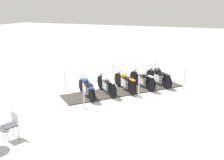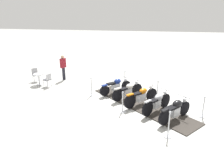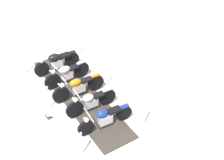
{
  "view_description": "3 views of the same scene",
  "coord_description": "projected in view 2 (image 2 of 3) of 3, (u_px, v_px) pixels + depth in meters",
  "views": [
    {
      "loc": [
        11.89,
        4.21,
        4.2
      ],
      "look_at": [
        1.24,
        -0.18,
        0.88
      ],
      "focal_mm": 42.18,
      "sensor_mm": 36.0,
      "label": 1
    },
    {
      "loc": [
        -0.25,
        10.12,
        4.74
      ],
      "look_at": [
        1.66,
        -0.69,
        1.06
      ],
      "focal_mm": 33.64,
      "sensor_mm": 36.0,
      "label": 2
    },
    {
      "loc": [
        4.11,
        -9.13,
        8.68
      ],
      "look_at": [
        1.38,
        0.08,
        1.09
      ],
      "focal_mm": 51.34,
      "sensor_mm": 36.0,
      "label": 3
    }
  ],
  "objects": [
    {
      "name": "cafe_table",
      "position": [
        39.0,
        77.0,
        13.78
      ],
      "size": [
        0.73,
        0.73,
        0.76
      ],
      "color": "#B7B7BC",
      "rests_on": "ground_plane"
    },
    {
      "name": "stanchion_right_mid",
      "position": [
        157.0,
        92.0,
        11.65
      ],
      "size": [
        0.29,
        0.29,
        1.09
      ],
      "color": "silver",
      "rests_on": "ground_plane"
    },
    {
      "name": "stanchion_left_mid",
      "position": [
        122.0,
        106.0,
        10.11
      ],
      "size": [
        0.34,
        0.34,
        1.08
      ],
      "color": "silver",
      "rests_on": "ground_plane"
    },
    {
      "name": "info_placard",
      "position": [
        154.0,
        94.0,
        12.22
      ],
      "size": [
        0.38,
        0.37,
        0.19
      ],
      "rotation": [
        0.0,
        0.0,
        2.43
      ],
      "color": "#333338",
      "rests_on": "ground_plane"
    },
    {
      "name": "bystander_person",
      "position": [
        63.0,
        65.0,
        14.6
      ],
      "size": [
        0.33,
        0.45,
        1.77
      ],
      "rotation": [
        0.0,
        0.0,
        2.85
      ],
      "color": "#23232D",
      "rests_on": "ground_plane"
    },
    {
      "name": "ground_plane",
      "position": [
        141.0,
        105.0,
        11.0
      ],
      "size": [
        80.0,
        80.0,
        0.0
      ],
      "primitive_type": "plane",
      "color": "silver"
    },
    {
      "name": "stanchion_left_front",
      "position": [
        168.0,
        128.0,
        8.12
      ],
      "size": [
        0.32,
        0.32,
        1.13
      ],
      "color": "silver",
      "rests_on": "ground_plane"
    },
    {
      "name": "stanchion_right_front",
      "position": [
        203.0,
        111.0,
        9.7
      ],
      "size": [
        0.35,
        0.35,
        1.01
      ],
      "color": "silver",
      "rests_on": "ground_plane"
    },
    {
      "name": "motorcycle_cream",
      "position": [
        128.0,
        90.0,
        11.61
      ],
      "size": [
        1.52,
        1.62,
        1.03
      ],
      "rotation": [
        0.0,
        0.0,
        -2.32
      ],
      "color": "black",
      "rests_on": "display_platform"
    },
    {
      "name": "display_platform",
      "position": [
        141.0,
        105.0,
        10.99
      ],
      "size": [
        5.72,
        5.23,
        0.04
      ],
      "primitive_type": "cube",
      "rotation": [
        0.0,
        0.0,
        -0.71
      ],
      "color": "#38332D",
      "rests_on": "ground_plane"
    },
    {
      "name": "cafe_chair_across_table",
      "position": [
        48.0,
        79.0,
        13.39
      ],
      "size": [
        0.52,
        0.52,
        0.9
      ],
      "rotation": [
        0.0,
        0.0,
        -0.37
      ],
      "color": "#B7B7BC",
      "rests_on": "ground_plane"
    },
    {
      "name": "stanchion_left_rear",
      "position": [
        91.0,
        89.0,
        12.07
      ],
      "size": [
        0.3,
        0.3,
        1.12
      ],
      "color": "silver",
      "rests_on": "ground_plane"
    },
    {
      "name": "stanchion_right_rear",
      "position": [
        125.0,
        81.0,
        13.64
      ],
      "size": [
        0.34,
        0.34,
        1.05
      ],
      "color": "silver",
      "rests_on": "ground_plane"
    },
    {
      "name": "motorcycle_navy",
      "position": [
        116.0,
        86.0,
        12.37
      ],
      "size": [
        1.62,
        1.64,
        0.9
      ],
      "rotation": [
        0.0,
        0.0,
        -2.35
      ],
      "color": "black",
      "rests_on": "display_platform"
    },
    {
      "name": "motorcycle_chrome",
      "position": [
        157.0,
        102.0,
        10.09
      ],
      "size": [
        1.37,
        1.75,
        1.04
      ],
      "rotation": [
        0.0,
        0.0,
        -2.23
      ],
      "color": "black",
      "rests_on": "display_platform"
    },
    {
      "name": "cafe_chair_near_table",
      "position": [
        35.0,
        74.0,
        14.43
      ],
      "size": [
        0.57,
        0.57,
        0.93
      ],
      "rotation": [
        0.0,
        0.0,
        2.35
      ],
      "color": "#B7B7BC",
      "rests_on": "ground_plane"
    },
    {
      "name": "motorcycle_copper",
      "position": [
        142.0,
        96.0,
        10.85
      ],
      "size": [
        1.64,
        1.71,
        1.03
      ],
      "rotation": [
        0.0,
        0.0,
        -2.33
      ],
      "color": "black",
      "rests_on": "display_platform"
    },
    {
      "name": "motorcycle_black",
      "position": [
        175.0,
        110.0,
        9.33
      ],
      "size": [
        1.51,
        1.7,
        0.98
      ],
      "rotation": [
        0.0,
        0.0,
        -2.29
      ],
      "color": "black",
      "rests_on": "display_platform"
    }
  ]
}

